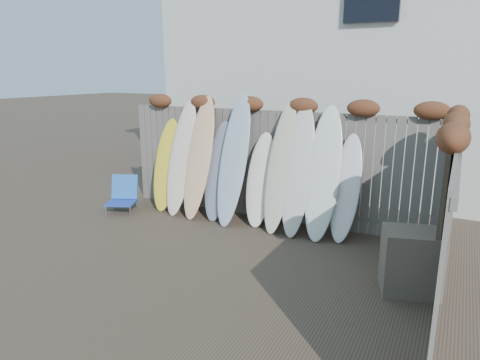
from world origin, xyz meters
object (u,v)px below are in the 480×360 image
at_px(wooden_crate, 411,261).
at_px(surfboard_0, 167,165).
at_px(beach_chair, 123,195).
at_px(lattice_panel, 446,209).

bearing_deg(wooden_crate, surfboard_0, 164.02).
xyz_separation_m(beach_chair, wooden_crate, (5.38, -0.81, 0.07)).
height_order(beach_chair, surfboard_0, surfboard_0).
relative_size(wooden_crate, lattice_panel, 0.40).
relative_size(beach_chair, surfboard_0, 0.38).
height_order(beach_chair, lattice_panel, lattice_panel).
bearing_deg(beach_chair, surfboard_0, 37.69).
xyz_separation_m(beach_chair, lattice_panel, (5.69, -0.36, 0.65)).
height_order(lattice_panel, surfboard_0, lattice_panel).
relative_size(beach_chair, wooden_crate, 0.90).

